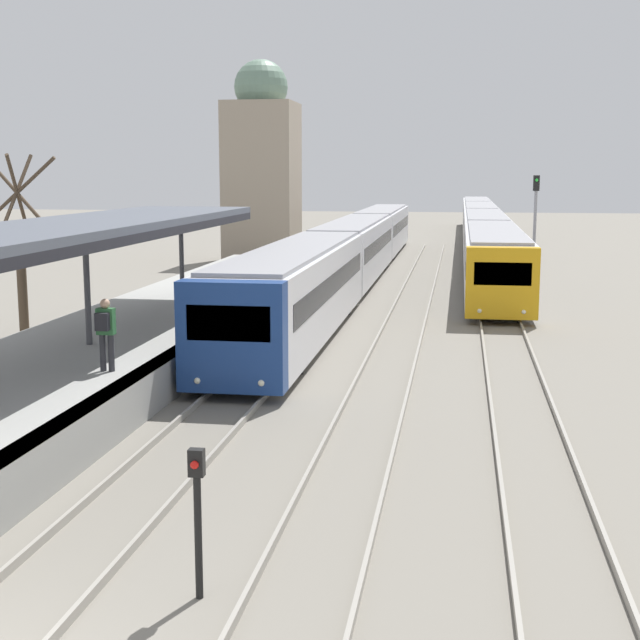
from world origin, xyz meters
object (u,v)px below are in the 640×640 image
object	(u,v)px
person_on_platform	(105,329)
train_far	(482,227)
signal_post_near	(197,507)
signal_mast_far	(535,220)
train_near	(354,248)

from	to	relation	value
person_on_platform	train_far	bearing A→B (deg)	78.52
train_far	signal_post_near	distance (m)	54.77
train_far	signal_post_near	size ratio (longest dim) A/B	32.42
person_on_platform	signal_mast_far	size ratio (longest dim) A/B	0.31
signal_mast_far	signal_post_near	bearing A→B (deg)	-101.91
train_far	signal_post_near	bearing A→B (deg)	-95.02
person_on_platform	signal_post_near	distance (m)	9.48
person_on_platform	signal_post_near	xyz separation A→B (m)	(4.61, -8.25, -0.78)
signal_mast_far	train_far	bearing A→B (deg)	94.48
train_far	signal_mast_far	size ratio (longest dim) A/B	12.18
person_on_platform	signal_mast_far	bearing A→B (deg)	64.10
train_far	signal_mast_far	distance (m)	23.34
train_near	train_far	size ratio (longest dim) A/B	0.77
train_near	signal_post_near	distance (m)	34.77
signal_mast_far	train_near	bearing A→B (deg)	158.98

